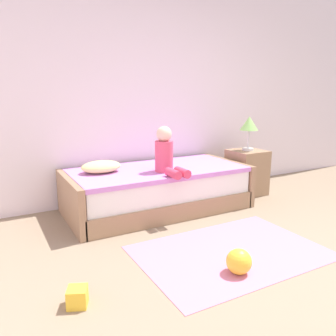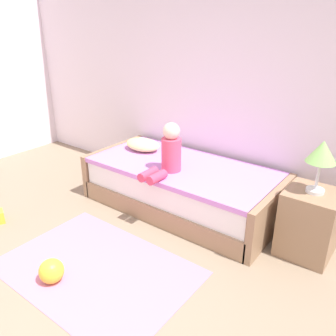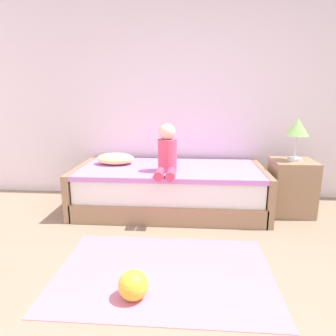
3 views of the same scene
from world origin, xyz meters
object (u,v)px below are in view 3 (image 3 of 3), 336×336
Objects in this scene: bed at (170,189)px; nightstand at (291,187)px; pillow at (115,159)px; table_lamp at (297,129)px; child_figure at (167,153)px; toy_ball at (133,285)px.

bed is 1.35m from nightstand.
nightstand is 2.01m from pillow.
child_figure is (-1.36, -0.22, -0.23)m from table_lamp.
nightstand is (1.35, -0.01, 0.05)m from bed.
child_figure is at bearing -170.85° from nightstand.
bed is 3.52× the size of nightstand.
bed is at bearing 179.62° from table_lamp.
table_lamp reaches higher than toy_ball.
table_lamp reaches higher than nightstand.
pillow is at bearing 106.90° from toy_ball.
bed is 4.14× the size of child_figure.
table_lamp is at bearing -0.38° from bed.
bed is at bearing 179.62° from nightstand.
table_lamp is at bearing 47.29° from toy_ball.
bed reaches higher than toy_ball.
bed is 1.62m from toy_ball.
bed is 4.69× the size of table_lamp.
child_figure reaches higher than bed.
nightstand is 1.18× the size of child_figure.
child_figure reaches higher than nightstand.
pillow is (-0.63, 0.33, -0.14)m from child_figure.
nightstand is 1.33× the size of table_lamp.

